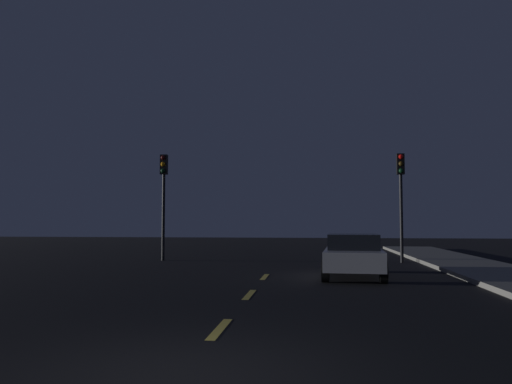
% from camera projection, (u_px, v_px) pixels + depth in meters
% --- Properties ---
extents(ground_plane, '(80.00, 80.00, 0.00)m').
position_uv_depth(ground_plane, '(252.00, 291.00, 12.46)').
color(ground_plane, black).
extents(lane_stripe_second, '(0.16, 1.60, 0.01)m').
position_uv_depth(lane_stripe_second, '(220.00, 329.00, 8.09)').
color(lane_stripe_second, '#EACC4C').
rests_on(lane_stripe_second, ground_plane).
extents(lane_stripe_third, '(0.16, 1.60, 0.01)m').
position_uv_depth(lane_stripe_third, '(249.00, 295.00, 11.86)').
color(lane_stripe_third, '#EACC4C').
rests_on(lane_stripe_third, ground_plane).
extents(lane_stripe_fourth, '(0.16, 1.60, 0.01)m').
position_uv_depth(lane_stripe_fourth, '(265.00, 277.00, 15.63)').
color(lane_stripe_fourth, '#EACC4C').
rests_on(lane_stripe_fourth, ground_plane).
extents(traffic_signal_left, '(0.32, 0.38, 4.80)m').
position_uv_depth(traffic_signal_left, '(164.00, 186.00, 22.32)').
color(traffic_signal_left, black).
rests_on(traffic_signal_left, ground_plane).
extents(traffic_signal_right, '(0.32, 0.38, 4.68)m').
position_uv_depth(traffic_signal_right, '(401.00, 186.00, 21.11)').
color(traffic_signal_right, black).
rests_on(traffic_signal_right, ground_plane).
extents(car_stopped_ahead, '(2.11, 4.30, 1.37)m').
position_uv_depth(car_stopped_ahead, '(353.00, 255.00, 15.63)').
color(car_stopped_ahead, silver).
rests_on(car_stopped_ahead, ground_plane).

